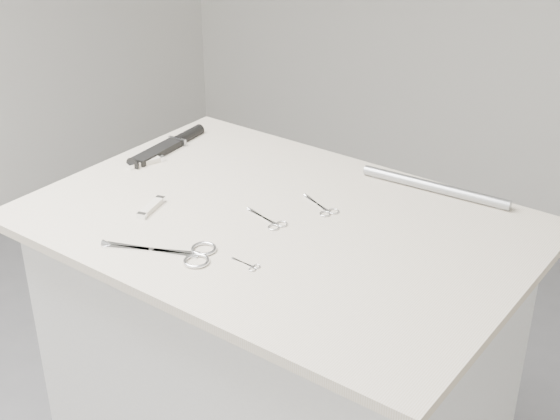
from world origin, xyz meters
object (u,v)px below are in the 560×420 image
Objects in this scene: plinth at (278,399)px; pocket_knife_b at (151,207)px; embroidery_scissors_b at (323,208)px; sheathed_knife at (172,144)px; tiny_scissors at (248,265)px; metal_rail at (435,187)px; large_shears at (183,253)px; embroidery_scissors_a at (271,222)px; pocket_knife_a at (146,162)px.

pocket_knife_b is (-0.24, -0.12, 0.48)m from plinth.
embroidery_scissors_b is 1.12× the size of pocket_knife_b.
tiny_scissors is at bearing -127.75° from sheathed_knife.
metal_rail is at bearing 77.33° from embroidery_scissors_b.
plinth is 0.48m from embroidery_scissors_b.
embroidery_scissors_b is (0.05, 0.09, 0.47)m from plinth.
large_shears is at bearing -116.48° from metal_rail.
large_shears is 0.20m from pocket_knife_b.
embroidery_scissors_a is at bearing -93.22° from embroidery_scissors_b.
pocket_knife_a is at bearing -174.47° from embroidery_scissors_a.
plinth is 0.60m from metal_rail.
plinth is at bearing -95.90° from embroidery_scissors_b.
embroidery_scissors_a is 1.04× the size of embroidery_scissors_b.
large_shears is 2.34× the size of pocket_knife_a.
metal_rail reaches higher than plinth.
pocket_knife_b is at bearing 171.83° from tiny_scissors.
large_shears is 0.86× the size of sheathed_knife.
plinth is at bearing -78.46° from pocket_knife_b.
tiny_scissors is at bearing -105.66° from metal_rail.
tiny_scissors is at bearing -64.61° from embroidery_scissors_b.
embroidery_scissors_a is 0.46m from sheathed_knife.
pocket_knife_b is (-0.28, -0.21, 0.00)m from embroidery_scissors_b.
metal_rail reaches higher than pocket_knife_b.
metal_rail is at bearing -80.63° from sheathed_knife.
metal_rail is (0.20, 0.32, 0.01)m from embroidery_scissors_a.
embroidery_scissors_b is 0.36m from pocket_knife_b.
plinth is 8.44× the size of embroidery_scissors_a.
pocket_knife_b is at bearing -148.80° from sheathed_knife.
embroidery_scissors_a is 0.38m from metal_rail.
plinth is 14.82× the size of tiny_scissors.
sheathed_knife is at bearing -165.78° from metal_rail.
plinth is at bearing 50.15° from large_shears.
large_shears is 2.32× the size of pocket_knife_b.
large_shears is at bearing -105.82° from plinth.
embroidery_scissors_a is 0.12m from embroidery_scissors_b.
pocket_knife_a is 0.23m from pocket_knife_b.
tiny_scissors is 0.67× the size of pocket_knife_a.
pocket_knife_b is (-0.17, 0.09, 0.00)m from large_shears.
metal_rail is at bearing 39.49° from large_shears.
metal_rail is (0.15, 0.21, 0.01)m from embroidery_scissors_b.
embroidery_scissors_b is (0.05, 0.11, -0.00)m from embroidery_scissors_a.
large_shears is at bearing -106.69° from pocket_knife_a.
embroidery_scissors_a is at bearing 49.75° from large_shears.
large_shears is 2.00× the size of embroidery_scissors_a.
pocket_knife_a is at bearing -150.32° from embroidery_scissors_b.
plinth is 0.66m from sheathed_knife.
sheathed_knife is at bearing 161.57° from plinth.
metal_rail reaches higher than tiny_scissors.
metal_rail is at bearing 56.88° from plinth.
sheathed_knife reaches higher than plinth.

